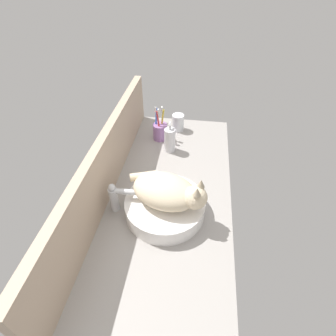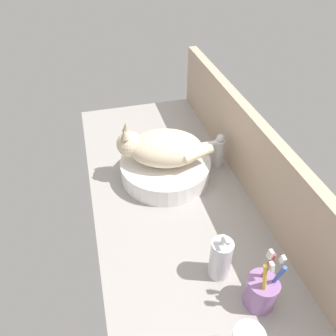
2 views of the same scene
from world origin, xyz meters
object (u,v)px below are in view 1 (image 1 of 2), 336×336
cat (168,191)px  soap_dispenser (170,140)px  toothbrush_cup (160,131)px  faucet (116,196)px  water_glass (178,123)px  sink_basin (165,207)px

cat → soap_dispenser: cat is taller
toothbrush_cup → faucet: bearing=170.7°
water_glass → toothbrush_cup: bearing=139.9°
water_glass → cat: bearing=-177.2°
sink_basin → faucet: 19.51cm
soap_dispenser → water_glass: soap_dispenser is taller
cat → water_glass: (62.43, 3.10, -8.55)cm
soap_dispenser → water_glass: 20.59cm
sink_basin → water_glass: size_ratio=3.34×
cat → faucet: cat is taller
sink_basin → toothbrush_cup: (51.78, 10.50, 1.48)cm
sink_basin → cat: bearing=-102.0°
faucet → toothbrush_cup: (52.59, -8.61, -2.40)cm
faucet → water_glass: size_ratio=1.44×
sink_basin → water_glass: water_glass is taller
faucet → soap_dispenser: 45.28cm
soap_dispenser → toothbrush_cup: 12.14cm
cat → toothbrush_cup: 53.94cm
toothbrush_cup → water_glass: size_ratio=1.99×
sink_basin → water_glass: 62.17cm
cat → toothbrush_cup: cat is taller
sink_basin → cat: 9.29cm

